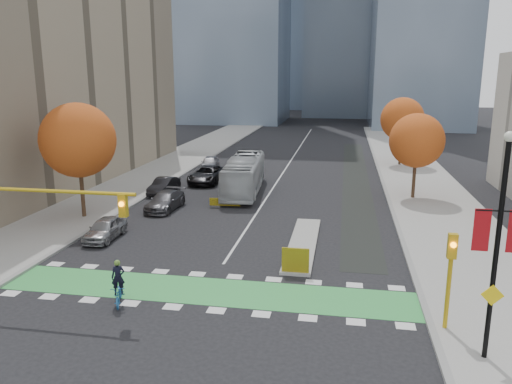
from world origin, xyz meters
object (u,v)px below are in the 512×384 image
at_px(banner_lamppost, 498,239).
at_px(parked_car_e, 210,163).
at_px(hazard_board, 295,260).
at_px(tree_east_near, 417,141).
at_px(cyclist, 119,289).
at_px(parked_car_d, 207,175).
at_px(traffic_signal_west, 20,213).
at_px(tree_west, 78,140).
at_px(bus, 244,175).
at_px(traffic_signal_east, 450,267).
at_px(tree_east_far, 402,119).
at_px(parked_car_a, 105,229).
at_px(parked_car_c, 165,201).
at_px(parked_car_b, 164,186).

height_order(banner_lamppost, parked_car_e, banner_lamppost).
height_order(hazard_board, tree_east_near, tree_east_near).
height_order(cyclist, parked_car_d, cyclist).
height_order(tree_east_near, traffic_signal_west, tree_east_near).
xyz_separation_m(tree_west, bus, (9.73, 10.00, -4.04)).
distance_m(tree_east_near, traffic_signal_east, 22.66).
height_order(tree_east_far, banner_lamppost, banner_lamppost).
height_order(tree_west, parked_car_d, tree_west).
bearing_deg(hazard_board, parked_car_d, 116.65).
distance_m(tree_west, tree_east_near, 26.01).
height_order(parked_car_a, parked_car_d, parked_car_d).
bearing_deg(parked_car_c, parked_car_b, 114.71).
bearing_deg(parked_car_e, banner_lamppost, -66.33).
distance_m(tree_west, traffic_signal_west, 13.25).
relative_size(cyclist, parked_car_a, 0.53).
bearing_deg(bus, hazard_board, -75.14).
bearing_deg(hazard_board, cyclist, -147.77).
relative_size(hazard_board, tree_west, 0.17).
height_order(hazard_board, traffic_signal_west, traffic_signal_west).
distance_m(parked_car_c, parked_car_e, 16.75).
distance_m(traffic_signal_west, traffic_signal_east, 18.48).
xyz_separation_m(tree_west, traffic_signal_west, (4.07, -12.51, -1.58)).
relative_size(parked_car_c, parked_car_e, 1.09).
xyz_separation_m(tree_east_far, cyclist, (-15.96, -38.50, -4.54)).
xyz_separation_m(tree_east_near, traffic_signal_east, (-1.50, -22.51, -2.13)).
relative_size(tree_east_near, banner_lamppost, 0.85).
bearing_deg(cyclist, parked_car_e, 78.66).
relative_size(traffic_signal_west, traffic_signal_east, 2.08).
bearing_deg(traffic_signal_west, tree_east_near, 48.48).
bearing_deg(hazard_board, traffic_signal_east, -35.92).
distance_m(tree_east_far, banner_lamppost, 40.52).
xyz_separation_m(banner_lamppost, bus, (-13.77, 24.50, -3.04)).
height_order(hazard_board, parked_car_e, parked_car_e).
bearing_deg(banner_lamppost, tree_west, 148.32).
bearing_deg(tree_east_far, traffic_signal_east, -92.97).
height_order(tree_east_near, parked_car_a, tree_east_near).
distance_m(cyclist, bus, 22.55).
xyz_separation_m(parked_car_b, parked_car_e, (0.92, 11.72, 0.04)).
distance_m(parked_car_b, parked_car_c, 5.37).
bearing_deg(traffic_signal_east, tree_east_far, 87.03).
distance_m(tree_west, tree_east_far, 35.73).
relative_size(tree_west, parked_car_c, 1.76).
bearing_deg(tree_west, parked_car_b, 69.96).
bearing_deg(tree_west, traffic_signal_west, -71.98).
xyz_separation_m(tree_east_near, parked_car_c, (-19.05, -6.77, -4.18)).
relative_size(tree_west, cyclist, 3.93).
bearing_deg(traffic_signal_east, parked_car_a, 155.96).
relative_size(hazard_board, parked_car_b, 0.33).
bearing_deg(cyclist, tree_west, 104.91).
xyz_separation_m(bus, parked_car_b, (-6.73, -1.77, -0.88)).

